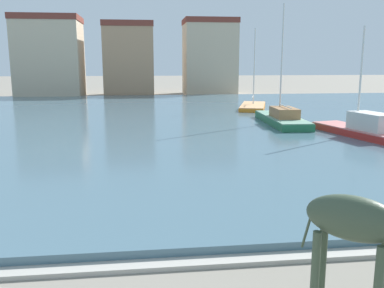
{
  "coord_description": "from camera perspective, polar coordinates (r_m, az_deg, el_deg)",
  "views": [
    {
      "loc": [
        0.1,
        -3.66,
        4.91
      ],
      "look_at": [
        1.79,
        10.03,
        2.2
      ],
      "focal_mm": 39.17,
      "sensor_mm": 36.0,
      "label": 1
    }
  ],
  "objects": [
    {
      "name": "harbor_water",
      "position": [
        34.77,
        -7.15,
        3.2
      ],
      "size": [
        77.86,
        49.53,
        0.35
      ],
      "primitive_type": "cube",
      "color": "#476675",
      "rests_on": "ground"
    },
    {
      "name": "quay_edge_coping",
      "position": [
        10.61,
        -7.09,
        -16.17
      ],
      "size": [
        77.86,
        0.5,
        0.12
      ],
      "primitive_type": "cube",
      "color": "#ADA89E",
      "rests_on": "ground"
    },
    {
      "name": "giraffe_statue",
      "position": [
        7.6,
        21.99,
        -10.17
      ],
      "size": [
        2.12,
        1.96,
        4.42
      ],
      "color": "#3D4C38",
      "rests_on": "ground"
    },
    {
      "name": "sailboat_green",
      "position": [
        32.81,
        11.79,
        3.29
      ],
      "size": [
        2.62,
        9.38,
        9.08
      ],
      "color": "#236B42",
      "rests_on": "ground"
    },
    {
      "name": "sailboat_red",
      "position": [
        28.58,
        21.58,
        1.67
      ],
      "size": [
        3.92,
        9.07,
        7.08
      ],
      "color": "red",
      "rests_on": "ground"
    },
    {
      "name": "sailboat_orange",
      "position": [
        43.02,
        8.33,
        4.98
      ],
      "size": [
        4.61,
        8.53,
        8.16
      ],
      "color": "orange",
      "rests_on": "ground"
    },
    {
      "name": "townhouse_tall_gabled",
      "position": [
        62.88,
        -18.8,
        11.16
      ],
      "size": [
        8.86,
        7.58,
        11.15
      ],
      "color": "#C6B293",
      "rests_on": "ground"
    },
    {
      "name": "townhouse_end_terrace",
      "position": [
        63.17,
        -8.6,
        11.34
      ],
      "size": [
        7.17,
        7.4,
        10.54
      ],
      "color": "tan",
      "rests_on": "ground"
    },
    {
      "name": "townhouse_wide_warehouse",
      "position": [
        65.64,
        2.4,
        11.77
      ],
      "size": [
        7.94,
        6.56,
        11.31
      ],
      "color": "#C6B293",
      "rests_on": "ground"
    }
  ]
}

